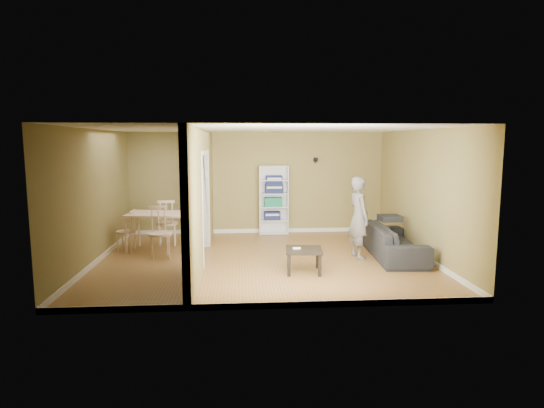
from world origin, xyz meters
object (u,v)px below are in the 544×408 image
at_px(coffee_table, 304,253).
at_px(chair_near, 160,232).
at_px(bookshelf, 273,200).
at_px(chair_left, 126,230).
at_px(dining_table, 159,217).
at_px(chair_far, 167,222).
at_px(sofa, 394,237).
at_px(person, 359,210).

bearing_deg(coffee_table, chair_near, 155.61).
height_order(bookshelf, chair_left, bookshelf).
xyz_separation_m(coffee_table, dining_table, (-2.91, 1.94, 0.38)).
bearing_deg(chair_left, dining_table, 96.84).
xyz_separation_m(coffee_table, chair_far, (-2.82, 2.46, 0.16)).
height_order(sofa, chair_near, chair_near).
bearing_deg(bookshelf, person, -59.24).
relative_size(coffee_table, dining_table, 0.49).
bearing_deg(chair_far, chair_left, 27.36).
height_order(sofa, chair_left, chair_left).
bearing_deg(chair_far, person, 153.71).
xyz_separation_m(bookshelf, chair_left, (-3.34, -1.62, -0.43)).
relative_size(person, dining_table, 1.49).
height_order(bookshelf, dining_table, bookshelf).
xyz_separation_m(coffee_table, chair_left, (-3.62, 1.93, 0.08)).
bearing_deg(chair_near, coffee_table, -38.68).
relative_size(sofa, chair_far, 2.13).
xyz_separation_m(dining_table, chair_left, (-0.72, -0.01, -0.30)).
bearing_deg(chair_far, coffee_table, 132.80).
distance_m(chair_left, chair_far, 0.97).
height_order(person, coffee_table, person).
height_order(person, chair_far, person).
bearing_deg(bookshelf, coffee_table, -85.36).
relative_size(chair_near, chair_far, 0.99).
xyz_separation_m(sofa, coffee_table, (-2.00, -0.96, -0.06)).
relative_size(person, coffee_table, 3.03).
bearing_deg(chair_near, chair_left, 127.13).
height_order(dining_table, chair_near, chair_near).
height_order(coffee_table, chair_left, chair_left).
bearing_deg(sofa, bookshelf, 45.40).
relative_size(sofa, chair_left, 2.53).
bearing_deg(chair_near, dining_table, 86.02).
bearing_deg(coffee_table, person, 37.61).
bearing_deg(person, coffee_table, 116.20).
distance_m(dining_table, chair_far, 0.57).
distance_m(dining_table, chair_near, 0.72).
xyz_separation_m(bookshelf, chair_near, (-2.50, -2.29, -0.35)).
xyz_separation_m(sofa, dining_table, (-4.91, 0.98, 0.31)).
relative_size(bookshelf, coffee_table, 2.71).
bearing_deg(person, sofa, -101.38).
distance_m(chair_near, chair_far, 1.20).
height_order(bookshelf, coffee_table, bookshelf).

